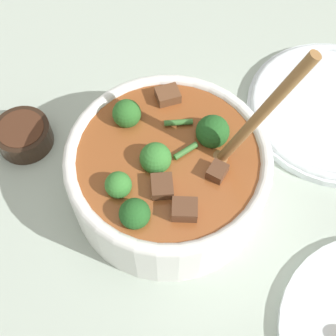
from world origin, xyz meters
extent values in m
plane|color=#ADBCAD|center=(0.00, 0.00, 0.00)|extent=(4.00, 4.00, 0.00)
cylinder|color=white|center=(0.00, 0.00, 0.04)|extent=(0.24, 0.24, 0.09)
torus|color=white|center=(0.00, 0.00, 0.09)|extent=(0.24, 0.24, 0.02)
cylinder|color=brown|center=(0.00, 0.00, 0.06)|extent=(0.22, 0.22, 0.06)
sphere|color=#2D6B28|center=(-0.07, -0.02, 0.10)|extent=(0.03, 0.03, 0.03)
cylinder|color=#6B9956|center=(-0.07, -0.02, 0.07)|extent=(0.01, 0.01, 0.02)
sphere|color=#235B23|center=(0.05, -0.07, 0.10)|extent=(0.03, 0.03, 0.03)
cylinder|color=#6B9956|center=(0.05, -0.07, 0.07)|extent=(0.01, 0.01, 0.02)
sphere|color=#387F33|center=(0.01, -0.07, 0.10)|extent=(0.03, 0.03, 0.03)
cylinder|color=#6B9956|center=(0.01, -0.07, 0.08)|extent=(0.01, 0.01, 0.01)
sphere|color=#387F33|center=(0.00, -0.02, 0.10)|extent=(0.04, 0.04, 0.04)
cylinder|color=#6B9956|center=(0.00, -0.02, 0.07)|extent=(0.01, 0.01, 0.02)
sphere|color=#235B23|center=(0.00, 0.06, 0.10)|extent=(0.04, 0.04, 0.04)
cylinder|color=#6B9956|center=(0.00, 0.06, 0.07)|extent=(0.01, 0.01, 0.02)
cube|color=brown|center=(-0.07, 0.04, 0.09)|extent=(0.03, 0.03, 0.02)
cube|color=brown|center=(0.03, -0.03, 0.09)|extent=(0.04, 0.03, 0.02)
cube|color=brown|center=(0.07, -0.02, 0.10)|extent=(0.03, 0.04, 0.02)
cube|color=brown|center=(0.05, 0.04, 0.09)|extent=(0.03, 0.03, 0.02)
cylinder|color=#3D7533|center=(-0.03, 0.03, 0.09)|extent=(0.02, 0.03, 0.01)
cylinder|color=#3D7533|center=(0.01, 0.02, 0.09)|extent=(0.01, 0.03, 0.01)
ellipsoid|color=olive|center=(0.03, 0.05, 0.08)|extent=(0.04, 0.03, 0.01)
cylinder|color=olive|center=(0.05, 0.08, 0.17)|extent=(0.05, 0.07, 0.18)
cylinder|color=black|center=(-0.16, -0.14, 0.02)|extent=(0.08, 0.08, 0.03)
cylinder|color=#472819|center=(-0.16, -0.14, 0.03)|extent=(0.06, 0.06, 0.01)
cylinder|color=white|center=(0.00, 0.27, 0.01)|extent=(0.25, 0.25, 0.01)
torus|color=white|center=(0.00, 0.27, 0.01)|extent=(0.24, 0.24, 0.01)
camera|label=1|loc=(0.25, -0.13, 0.55)|focal=50.00mm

